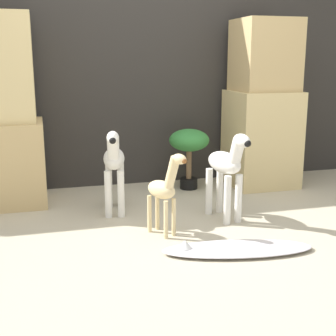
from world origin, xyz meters
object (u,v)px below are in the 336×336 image
object	(u,v)px
zebra_right	(227,168)
surfboard	(236,249)
potted_palm_front	(189,144)
zebra_left	(114,163)
giraffe_figurine	(165,188)

from	to	relation	value
zebra_right	surfboard	bearing A→B (deg)	-105.77
zebra_right	surfboard	world-z (taller)	zebra_right
potted_palm_front	zebra_left	bearing A→B (deg)	-145.82
surfboard	giraffe_figurine	bearing A→B (deg)	131.61
giraffe_figurine	surfboard	distance (m)	0.60
zebra_right	surfboard	xyz separation A→B (m)	(-0.16, -0.57, -0.36)
potted_palm_front	surfboard	xyz separation A→B (m)	(-0.16, -1.43, -0.38)
zebra_left	surfboard	bearing A→B (deg)	-57.38
zebra_left	giraffe_figurine	world-z (taller)	zebra_left
potted_palm_front	giraffe_figurine	bearing A→B (deg)	-115.75
giraffe_figurine	potted_palm_front	distance (m)	1.16
zebra_left	giraffe_figurine	xyz separation A→B (m)	(0.24, -0.53, -0.06)
giraffe_figurine	zebra_left	bearing A→B (deg)	114.67
zebra_right	zebra_left	xyz separation A→B (m)	(-0.75, 0.35, 0.00)
giraffe_figurine	potted_palm_front	xyz separation A→B (m)	(0.50, 1.04, 0.08)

